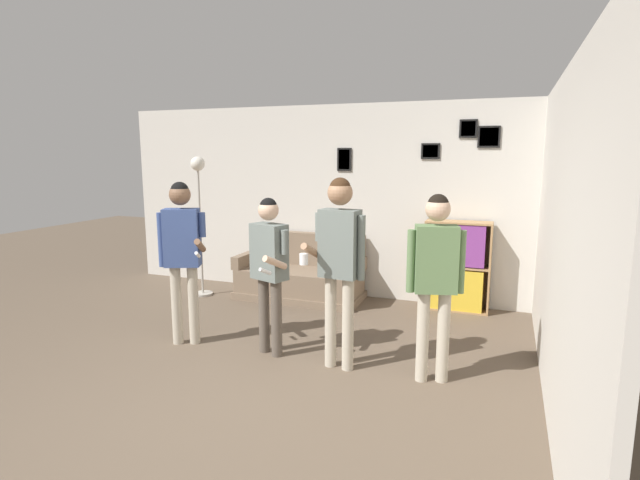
{
  "coord_description": "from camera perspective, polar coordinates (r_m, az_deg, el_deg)",
  "views": [
    {
      "loc": [
        2.05,
        -2.97,
        2.02
      ],
      "look_at": [
        0.22,
        1.87,
        1.12
      ],
      "focal_mm": 28.0,
      "sensor_mm": 36.0,
      "label": 1
    }
  ],
  "objects": [
    {
      "name": "bookshelf",
      "position": [
        6.71,
        15.4,
        -2.91
      ],
      "size": [
        0.83,
        0.3,
        1.17
      ],
      "color": "#A87F51",
      "rests_on": "ground_plane"
    },
    {
      "name": "person_player_foreground_center",
      "position": [
        4.98,
        -5.84,
        -2.36
      ],
      "size": [
        0.48,
        0.55,
        1.6
      ],
      "color": "brown",
      "rests_on": "ground_plane"
    },
    {
      "name": "person_watcher_holding_cup",
      "position": [
        4.59,
        2.23,
        -1.34
      ],
      "size": [
        0.53,
        0.43,
        1.81
      ],
      "color": "#B7AD99",
      "rests_on": "ground_plane"
    },
    {
      "name": "wall_right",
      "position": [
        4.91,
        25.23,
        1.04
      ],
      "size": [
        0.06,
        6.15,
        2.7
      ],
      "color": "beige",
      "rests_on": "ground_plane"
    },
    {
      "name": "person_player_foreground_left",
      "position": [
        5.41,
        -15.47,
        -0.58
      ],
      "size": [
        0.58,
        0.41,
        1.74
      ],
      "color": "#B7AD99",
      "rests_on": "ground_plane"
    },
    {
      "name": "person_spectator_near_bookshelf",
      "position": [
        4.45,
        13.07,
        -3.21
      ],
      "size": [
        0.48,
        0.29,
        1.69
      ],
      "color": "#B7AD99",
      "rests_on": "ground_plane"
    },
    {
      "name": "couch",
      "position": [
        7.09,
        -2.2,
        -4.28
      ],
      "size": [
        1.76,
        0.8,
        0.9
      ],
      "color": "#7A6651",
      "rests_on": "ground_plane"
    },
    {
      "name": "ground_plane",
      "position": [
        4.14,
        -12.88,
        -19.67
      ],
      "size": [
        20.0,
        20.0,
        0.0
      ],
      "primitive_type": "plane",
      "color": "brown"
    },
    {
      "name": "floor_lamp",
      "position": [
        7.24,
        -13.65,
        4.55
      ],
      "size": [
        0.28,
        0.28,
        1.99
      ],
      "color": "#ADA89E",
      "rests_on": "ground_plane"
    },
    {
      "name": "wall_back",
      "position": [
        7.08,
        3.82,
        4.4
      ],
      "size": [
        7.25,
        0.08,
        2.7
      ],
      "color": "beige",
      "rests_on": "ground_plane"
    }
  ]
}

